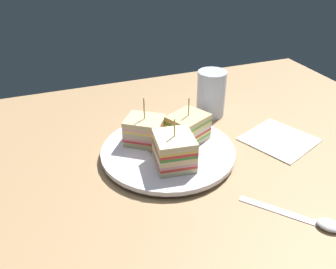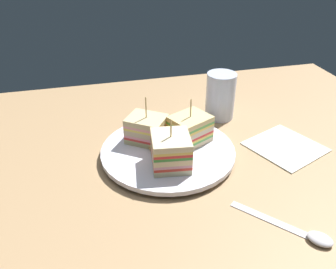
{
  "view_description": "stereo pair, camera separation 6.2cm",
  "coord_description": "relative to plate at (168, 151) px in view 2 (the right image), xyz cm",
  "views": [
    {
      "loc": [
        -18.91,
        -49.69,
        36.63
      ],
      "look_at": [
        0.0,
        0.0,
        4.55
      ],
      "focal_mm": 37.65,
      "sensor_mm": 36.0,
      "label": 1
    },
    {
      "loc": [
        -13.0,
        -51.55,
        36.63
      ],
      "look_at": [
        0.0,
        0.0,
        4.55
      ],
      "focal_mm": 37.65,
      "sensor_mm": 36.0,
      "label": 2
    }
  ],
  "objects": [
    {
      "name": "sandwich_wedge_1",
      "position": [
        4.54,
        1.62,
        3.16
      ],
      "size": [
        8.59,
        8.04,
        8.6
      ],
      "rotation": [
        0.0,
        0.0,
        9.87
      ],
      "color": "beige",
      "rests_on": "plate"
    },
    {
      "name": "napkin",
      "position": [
        22.28,
        -2.73,
        -0.69
      ],
      "size": [
        15.59,
        15.61,
        0.5
      ],
      "primitive_type": "cube",
      "rotation": [
        0.0,
        0.0,
        0.39
      ],
      "color": "white",
      "rests_on": "ground_plane"
    },
    {
      "name": "plate",
      "position": [
        0.0,
        0.0,
        0.0
      ],
      "size": [
        24.22,
        24.22,
        1.55
      ],
      "color": "white",
      "rests_on": "ground_plane"
    },
    {
      "name": "sandwich_wedge_0",
      "position": [
        -0.72,
        -4.76,
        3.36
      ],
      "size": [
        7.04,
        7.58,
        8.71
      ],
      "rotation": [
        0.0,
        0.0,
        7.72
      ],
      "color": "beige",
      "rests_on": "plate"
    },
    {
      "name": "drinking_glass",
      "position": [
        14.53,
        12.0,
        3.3
      ],
      "size": [
        6.2,
        6.2,
        9.98
      ],
      "color": "silver",
      "rests_on": "ground_plane"
    },
    {
      "name": "ground_plane",
      "position": [
        0.0,
        0.0,
        -1.84
      ],
      "size": [
        109.31,
        73.92,
        1.8
      ],
      "primitive_type": "cube",
      "color": "#A17E57"
    },
    {
      "name": "chip_pile",
      "position": [
        -0.55,
        -0.36,
        1.99
      ],
      "size": [
        7.09,
        7.29,
        2.61
      ],
      "color": "#DCB86A",
      "rests_on": "plate"
    },
    {
      "name": "sandwich_wedge_2",
      "position": [
        -3.06,
        3.72,
        3.04
      ],
      "size": [
        8.73,
        8.41,
        8.93
      ],
      "rotation": [
        0.0,
        0.0,
        11.95
      ],
      "color": "#D4C184",
      "rests_on": "plate"
    },
    {
      "name": "spoon",
      "position": [
        13.36,
        -23.04,
        -0.54
      ],
      "size": [
        10.91,
        12.3,
        1.0
      ],
      "rotation": [
        0.0,
        0.0,
        5.42
      ],
      "color": "silver",
      "rests_on": "ground_plane"
    }
  ]
}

